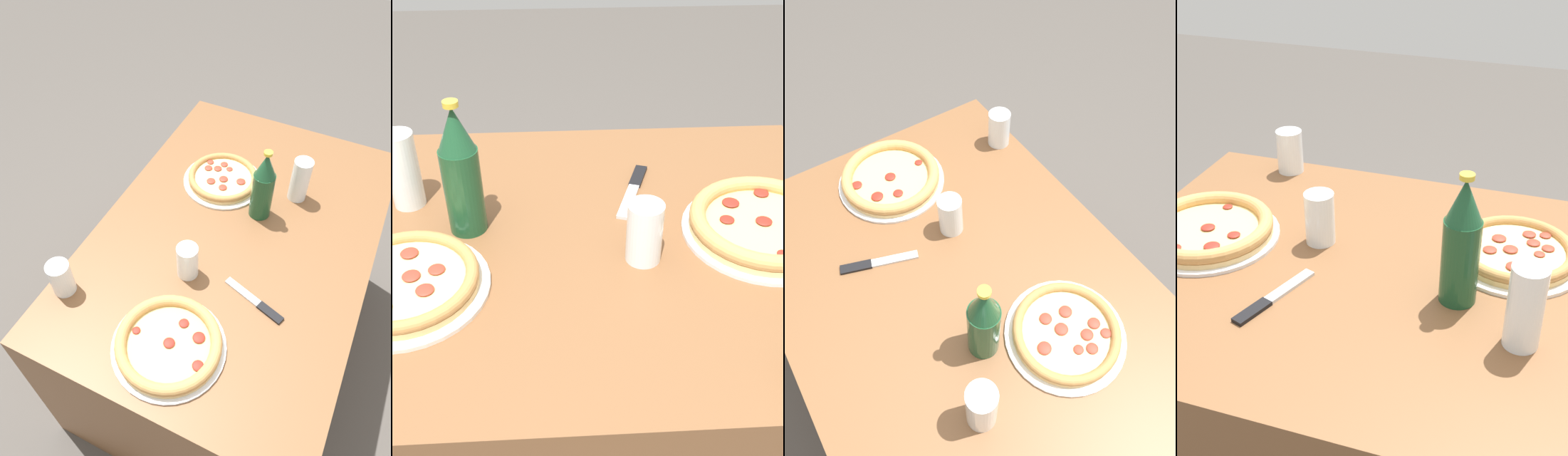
# 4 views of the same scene
# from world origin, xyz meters

# --- Properties ---
(ground_plane) EXTENTS (8.00, 8.00, 0.00)m
(ground_plane) POSITION_xyz_m (0.00, 0.00, 0.00)
(ground_plane) COLOR #4C4742
(table) EXTENTS (1.26, 0.85, 0.73)m
(table) POSITION_xyz_m (0.00, 0.00, 0.37)
(table) COLOR brown
(table) RESTS_ON ground_plane
(pizza_veggie) EXTENTS (0.28, 0.28, 0.04)m
(pizza_veggie) POSITION_xyz_m (-0.20, -0.13, 0.75)
(pizza_veggie) COLOR silver
(pizza_veggie) RESTS_ON table
(pizza_salami) EXTENTS (0.31, 0.31, 0.05)m
(pizza_salami) POSITION_xyz_m (0.45, -0.01, 0.76)
(pizza_salami) COLOR silver
(pizza_salami) RESTS_ON table
(glass_orange_juice) EXTENTS (0.06, 0.06, 0.16)m
(glass_orange_juice) POSITION_xyz_m (-0.24, 0.13, 0.80)
(glass_orange_juice) COLOR white
(glass_orange_juice) RESTS_ON table
(glass_lemonade) EXTENTS (0.06, 0.06, 0.12)m
(glass_lemonade) POSITION_xyz_m (0.21, -0.07, 0.79)
(glass_lemonade) COLOR white
(glass_lemonade) RESTS_ON table
(beer_bottle) EXTENTS (0.07, 0.07, 0.26)m
(beer_bottle) POSITION_xyz_m (-0.12, 0.04, 0.86)
(beer_bottle) COLOR #194728
(beer_bottle) RESTS_ON table
(knife) EXTENTS (0.09, 0.20, 0.01)m
(knife) POSITION_xyz_m (0.22, 0.15, 0.74)
(knife) COLOR black
(knife) RESTS_ON table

